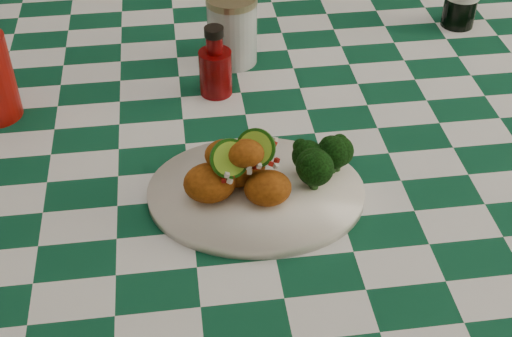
{
  "coord_description": "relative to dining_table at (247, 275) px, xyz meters",
  "views": [
    {
      "loc": [
        -0.11,
        -0.95,
        1.47
      ],
      "look_at": [
        -0.01,
        -0.2,
        0.84
      ],
      "focal_mm": 50.0,
      "sensor_mm": 36.0,
      "label": 1
    }
  ],
  "objects": [
    {
      "name": "mason_jar",
      "position": [
        -0.0,
        0.17,
        0.46
      ],
      "size": [
        0.12,
        0.12,
        0.13
      ],
      "primitive_type": null,
      "rotation": [
        0.0,
        0.0,
        0.39
      ],
      "color": "#B2BCBA",
      "rests_on": "dining_table"
    },
    {
      "name": "wooden_chair_right",
      "position": [
        0.43,
        0.76,
        0.09
      ],
      "size": [
        0.59,
        0.6,
        0.98
      ],
      "primitive_type": null,
      "rotation": [
        0.0,
        0.0,
        -0.4
      ],
      "color": "#472814",
      "rests_on": "ground"
    },
    {
      "name": "broccoli_side",
      "position": [
        0.09,
        -0.19,
        0.44
      ],
      "size": [
        0.08,
        0.08,
        0.06
      ],
      "primitive_type": null,
      "color": "black",
      "rests_on": "plate"
    },
    {
      "name": "fried_chicken_pile",
      "position": [
        -0.02,
        -0.2,
        0.45
      ],
      "size": [
        0.14,
        0.1,
        0.09
      ],
      "primitive_type": null,
      "color": "#A44F0F",
      "rests_on": "plate"
    },
    {
      "name": "ketchup_bottle",
      "position": [
        -0.04,
        0.07,
        0.45
      ],
      "size": [
        0.06,
        0.06,
        0.12
      ],
      "primitive_type": null,
      "rotation": [
        0.0,
        0.0,
        0.03
      ],
      "color": "#610405",
      "rests_on": "dining_table"
    },
    {
      "name": "dining_table",
      "position": [
        0.0,
        0.0,
        0.0
      ],
      "size": [
        1.66,
        1.06,
        0.79
      ],
      "primitive_type": null,
      "color": "#0C452B",
      "rests_on": "ground"
    },
    {
      "name": "wooden_chair_left",
      "position": [
        -0.44,
        0.72,
        0.11
      ],
      "size": [
        0.55,
        0.57,
        1.01
      ],
      "primitive_type": null,
      "rotation": [
        0.0,
        0.0,
        -0.2
      ],
      "color": "#472814",
      "rests_on": "ground"
    },
    {
      "name": "plate",
      "position": [
        -0.01,
        -0.2,
        0.4
      ],
      "size": [
        0.33,
        0.27,
        0.02
      ],
      "primitive_type": null,
      "rotation": [
        0.0,
        0.0,
        -0.12
      ],
      "color": "white",
      "rests_on": "dining_table"
    }
  ]
}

